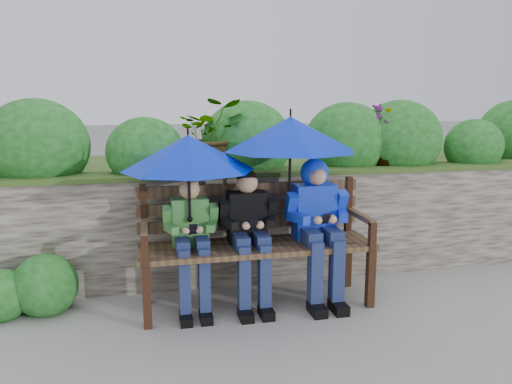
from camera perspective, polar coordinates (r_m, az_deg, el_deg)
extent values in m
plane|color=gray|center=(4.13, 0.31, -13.31)|extent=(60.00, 60.00, 0.00)
cube|color=#4E443C|center=(4.66, -1.75, -4.00)|extent=(8.00, 0.40, 1.00)
cube|color=#1F3314|center=(4.56, -1.78, 2.21)|extent=(8.00, 0.42, 0.04)
cube|color=#1F3314|center=(5.82, -3.98, -1.26)|extent=(8.00, 2.00, 0.96)
ellipsoid|color=#174E14|center=(4.78, -23.80, 4.88)|extent=(0.91, 0.73, 0.82)
ellipsoid|color=#174E14|center=(4.57, -12.53, 4.48)|extent=(0.69, 0.56, 0.62)
ellipsoid|color=#174E14|center=(4.84, -1.01, 5.74)|extent=(0.88, 0.71, 0.79)
ellipsoid|color=#174E14|center=(5.11, 10.31, 5.75)|extent=(0.86, 0.69, 0.77)
ellipsoid|color=#174E14|center=(5.31, 16.07, 5.79)|extent=(0.89, 0.71, 0.80)
ellipsoid|color=#174E14|center=(5.68, 23.62, 4.81)|extent=(0.63, 0.50, 0.57)
sphere|color=#EEA4D5|center=(4.61, -21.02, 3.36)|extent=(0.14, 0.14, 0.14)
sphere|color=#EEA4D5|center=(4.65, -1.22, 4.12)|extent=(0.14, 0.14, 0.14)
sphere|color=#EEA4D5|center=(5.29, 17.93, 4.40)|extent=(0.14, 0.14, 0.14)
imported|color=#174E14|center=(4.58, -5.16, 6.55)|extent=(0.58, 0.51, 0.65)
imported|color=#174E14|center=(5.10, 14.47, 6.38)|extent=(0.33, 0.33, 0.60)
sphere|color=#174E14|center=(4.37, -22.93, -9.81)|extent=(0.51, 0.51, 0.51)
sphere|color=#174E14|center=(4.40, -27.09, -10.52)|extent=(0.41, 0.41, 0.41)
cube|color=black|center=(3.83, -12.35, -11.73)|extent=(0.06, 0.06, 0.47)
cube|color=black|center=(4.27, -12.40, -9.33)|extent=(0.06, 0.06, 0.47)
cube|color=black|center=(4.21, 12.94, -9.67)|extent=(0.06, 0.06, 0.47)
cube|color=black|center=(4.61, 10.40, -7.73)|extent=(0.06, 0.06, 0.47)
cube|color=#4B3421|center=(3.87, 0.83, -7.15)|extent=(1.90, 0.11, 0.04)
cube|color=#4B3421|center=(4.00, 0.37, -6.56)|extent=(1.90, 0.11, 0.04)
cube|color=#4B3421|center=(4.13, -0.06, -6.01)|extent=(1.90, 0.11, 0.04)
cube|color=#4B3421|center=(4.25, -0.46, -5.49)|extent=(1.90, 0.11, 0.04)
cube|color=black|center=(4.15, -12.68, -2.71)|extent=(0.05, 0.05, 0.53)
cube|color=#4B3421|center=(3.91, -12.65, -4.02)|extent=(0.05, 0.49, 0.04)
cube|color=black|center=(3.71, -12.56, -6.66)|extent=(0.05, 0.05, 0.23)
cube|color=black|center=(4.50, 10.50, -1.58)|extent=(0.05, 0.05, 0.53)
cube|color=#4B3421|center=(4.28, 11.84, -2.71)|extent=(0.05, 0.49, 0.04)
cube|color=black|center=(4.10, 13.15, -5.03)|extent=(0.05, 0.05, 0.23)
cube|color=#4B3421|center=(4.27, -0.63, -3.52)|extent=(1.90, 0.04, 0.09)
cube|color=#4B3421|center=(4.24, -0.63, -1.58)|extent=(1.90, 0.04, 0.09)
cube|color=#4B3421|center=(4.21, -0.64, 0.39)|extent=(1.90, 0.04, 0.09)
cube|color=#47893B|center=(4.02, -7.55, -3.39)|extent=(0.29, 0.17, 0.39)
sphere|color=tan|center=(3.94, -7.62, 0.28)|extent=(0.16, 0.16, 0.16)
sphere|color=#A3794D|center=(3.95, -7.64, 0.71)|extent=(0.15, 0.15, 0.15)
cube|color=navy|center=(3.92, -8.43, -5.94)|extent=(0.10, 0.27, 0.10)
cube|color=navy|center=(3.88, -8.16, -10.52)|extent=(0.08, 0.09, 0.57)
cube|color=black|center=(3.93, -8.00, -14.18)|extent=(0.09, 0.19, 0.07)
cube|color=navy|center=(3.93, -6.22, -5.83)|extent=(0.10, 0.27, 0.10)
cube|color=navy|center=(3.90, -5.90, -10.39)|extent=(0.08, 0.09, 0.57)
cube|color=black|center=(3.95, -5.74, -14.04)|extent=(0.09, 0.19, 0.07)
cube|color=#47893B|center=(3.95, -10.13, -2.95)|extent=(0.07, 0.15, 0.21)
cube|color=#47893B|center=(3.86, -9.65, -4.15)|extent=(0.11, 0.18, 0.06)
sphere|color=tan|center=(3.80, -8.00, -4.37)|extent=(0.06, 0.06, 0.06)
cube|color=#47893B|center=(3.98, -4.92, -2.71)|extent=(0.07, 0.15, 0.21)
cube|color=#47893B|center=(3.89, -5.06, -3.94)|extent=(0.11, 0.18, 0.06)
sphere|color=tan|center=(3.80, -6.48, -4.30)|extent=(0.06, 0.06, 0.06)
cube|color=black|center=(3.79, -7.23, -4.24)|extent=(0.06, 0.07, 0.09)
cube|color=black|center=(4.08, -1.07, -2.87)|extent=(0.31, 0.18, 0.42)
sphere|color=tan|center=(4.00, -1.02, 1.06)|extent=(0.17, 0.17, 0.17)
sphere|color=black|center=(4.01, -1.05, 1.51)|extent=(0.16, 0.16, 0.16)
cube|color=navy|center=(3.96, -1.80, -5.58)|extent=(0.11, 0.29, 0.11)
cube|color=navy|center=(3.92, -1.37, -10.18)|extent=(0.09, 0.10, 0.57)
cube|color=black|center=(3.97, -1.19, -13.82)|extent=(0.10, 0.20, 0.07)
cube|color=navy|center=(4.00, 0.51, -5.44)|extent=(0.11, 0.29, 0.11)
cube|color=navy|center=(3.95, 0.99, -9.99)|extent=(0.09, 0.10, 0.57)
cube|color=black|center=(4.00, 1.17, -13.61)|extent=(0.10, 0.20, 0.07)
cube|color=black|center=(3.99, -3.69, -2.39)|extent=(0.07, 0.17, 0.23)
cube|color=black|center=(3.89, -3.01, -3.67)|extent=(0.12, 0.19, 0.06)
sphere|color=tan|center=(3.84, -1.13, -3.88)|extent=(0.06, 0.06, 0.06)
cube|color=black|center=(4.06, 1.76, -2.13)|extent=(0.07, 0.17, 0.23)
cube|color=black|center=(3.96, 1.80, -3.41)|extent=(0.12, 0.19, 0.06)
sphere|color=tan|center=(3.86, 0.46, -3.79)|extent=(0.06, 0.06, 0.06)
cube|color=black|center=(3.84, -0.30, -3.74)|extent=(0.06, 0.07, 0.09)
cube|color=#091ACF|center=(4.22, 6.64, -2.17)|extent=(0.34, 0.20, 0.46)
sphere|color=tan|center=(4.15, 6.83, 2.02)|extent=(0.19, 0.19, 0.19)
sphere|color=#091ACF|center=(4.17, 6.69, 2.22)|extent=(0.24, 0.24, 0.24)
sphere|color=tan|center=(4.10, 7.04, 1.79)|extent=(0.14, 0.14, 0.14)
cube|color=navy|center=(4.09, 6.13, -5.05)|extent=(0.12, 0.32, 0.12)
cube|color=navy|center=(4.03, 6.79, -9.59)|extent=(0.10, 0.11, 0.58)
cube|color=black|center=(4.07, 6.99, -13.15)|extent=(0.11, 0.22, 0.08)
cube|color=navy|center=(4.15, 8.50, -4.87)|extent=(0.12, 0.32, 0.12)
cube|color=navy|center=(4.09, 9.19, -9.34)|extent=(0.10, 0.11, 0.58)
cube|color=black|center=(4.13, 9.40, -12.85)|extent=(0.11, 0.22, 0.08)
cube|color=#091ACF|center=(4.10, 4.05, -1.66)|extent=(0.08, 0.18, 0.26)
cube|color=#091ACF|center=(4.00, 4.98, -3.01)|extent=(0.13, 0.21, 0.07)
sphere|color=tan|center=(3.96, 7.10, -3.20)|extent=(0.07, 0.07, 0.07)
cube|color=#091ACF|center=(4.24, 9.63, -1.37)|extent=(0.08, 0.18, 0.26)
cube|color=#091ACF|center=(4.13, 9.89, -2.71)|extent=(0.13, 0.21, 0.07)
sphere|color=tan|center=(4.00, 8.72, -3.10)|extent=(0.07, 0.07, 0.07)
cube|color=black|center=(3.97, 7.97, -3.04)|extent=(0.06, 0.07, 0.09)
cone|color=#001FCE|center=(3.81, -7.75, 4.47)|extent=(1.02, 1.02, 0.27)
cylinder|color=black|center=(3.80, -7.81, 6.95)|extent=(0.02, 0.02, 0.06)
cylinder|color=black|center=(3.85, -7.65, 0.64)|extent=(0.02, 0.02, 0.52)
sphere|color=black|center=(3.90, -7.56, -3.11)|extent=(0.04, 0.04, 0.04)
cone|color=#001FCE|center=(4.00, 3.94, 6.65)|extent=(1.08, 1.08, 0.27)
cylinder|color=black|center=(3.99, 3.97, 9.04)|extent=(0.02, 0.02, 0.06)
cylinder|color=black|center=(4.03, 3.89, 2.22)|extent=(0.02, 0.02, 0.62)
sphere|color=black|center=(4.09, 3.83, -2.11)|extent=(0.04, 0.04, 0.04)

